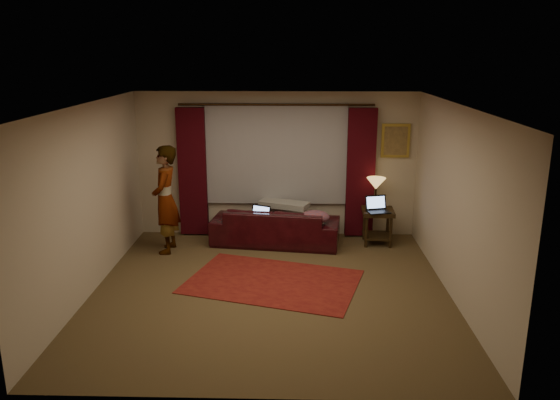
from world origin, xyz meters
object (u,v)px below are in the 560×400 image
(sofa, at_px, (276,219))
(person, at_px, (165,200))
(tiffany_lamp, at_px, (376,193))
(end_table, at_px, (377,227))
(laptop_table, at_px, (379,205))
(laptop_sofa, at_px, (258,215))

(sofa, relative_size, person, 1.22)
(sofa, height_order, person, person)
(sofa, relative_size, tiffany_lamp, 4.13)
(end_table, relative_size, tiffany_lamp, 1.16)
(laptop_table, height_order, person, person)
(tiffany_lamp, xyz_separation_m, person, (-3.55, -0.61, 0.02))
(tiffany_lamp, bearing_deg, person, -170.23)
(sofa, height_order, end_table, sofa)
(sofa, xyz_separation_m, end_table, (1.78, 0.04, -0.13))
(sofa, distance_m, end_table, 1.78)
(end_table, relative_size, laptop_table, 1.55)
(tiffany_lamp, bearing_deg, end_table, -75.89)
(laptop_sofa, distance_m, tiffany_lamp, 2.09)
(person, bearing_deg, laptop_sofa, 100.05)
(sofa, xyz_separation_m, person, (-1.81, -0.43, 0.46))
(person, bearing_deg, laptop_table, 94.27)
(tiffany_lamp, relative_size, laptop_table, 1.33)
(sofa, bearing_deg, end_table, -171.43)
(sofa, bearing_deg, person, 20.96)
(tiffany_lamp, bearing_deg, laptop_table, -86.86)
(sofa, height_order, laptop_table, sofa)
(laptop_sofa, relative_size, person, 0.21)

